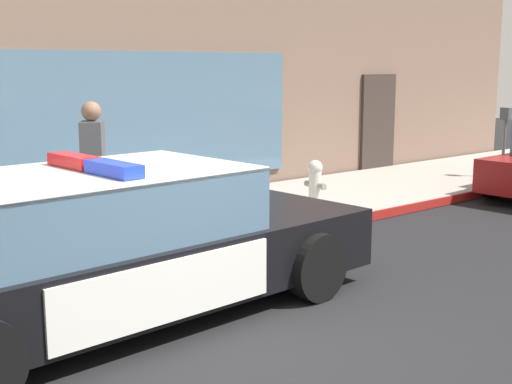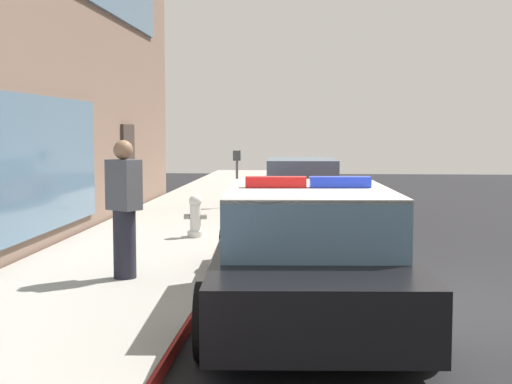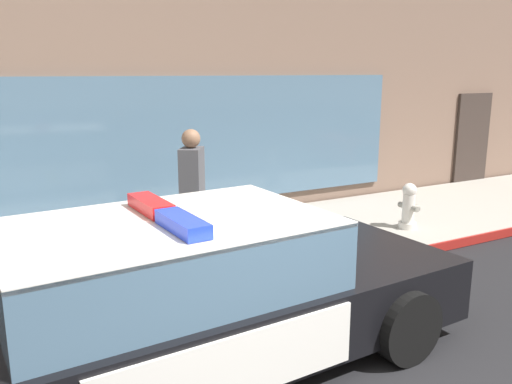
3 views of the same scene
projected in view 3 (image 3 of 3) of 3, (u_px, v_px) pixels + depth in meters
The scene contains 6 objects.
sidewalk at pixel (164, 259), 7.22m from camera, with size 48.00×2.88×0.15m, color #A39E93.
curb_red_paint at pixel (206, 298), 5.97m from camera, with size 28.80×0.04×0.14m, color maroon.
storefront_building at pixel (107, 34), 12.24m from camera, with size 22.73×9.63×6.82m.
police_cruiser at pixel (184, 297), 4.54m from camera, with size 5.18×2.32×1.49m.
fire_hydrant at pixel (409, 207), 8.28m from camera, with size 0.34×0.39×0.73m.
pedestrian_on_sidewalk at pixel (192, 194), 6.85m from camera, with size 0.44×0.48×1.71m.
Camera 3 is at (-2.14, -2.65, 2.57)m, focal length 37.13 mm.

